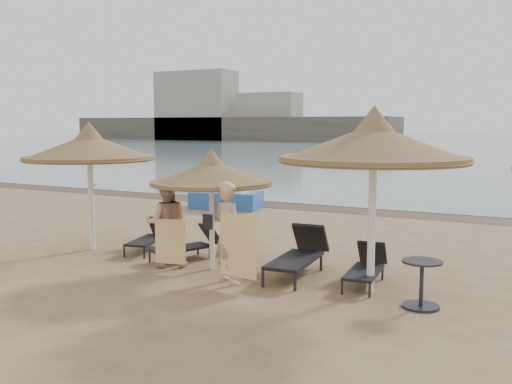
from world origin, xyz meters
TOP-DOWN VIEW (x-y plane):
  - ground at (0.00, 0.00)m, footprint 160.00×160.00m
  - sea at (0.00, 80.00)m, footprint 200.00×140.00m
  - wet_sand_strip at (0.00, 9.40)m, footprint 200.00×1.60m
  - far_shore at (-25.10, 77.82)m, footprint 150.00×54.80m
  - palapa_left at (-3.13, 0.68)m, footprint 3.05×3.05m
  - palapa_center at (0.36, 0.44)m, footprint 2.50×2.50m
  - palapa_right at (3.70, 0.38)m, footprint 3.32×3.32m
  - lounger_far_left at (-1.88, 1.29)m, footprint 0.88×1.70m
  - lounger_near_left at (-0.53, 0.96)m, footprint 1.16×1.70m
  - lounger_near_right at (2.11, 0.89)m, footprint 0.83×2.12m
  - lounger_far_right at (3.48, 0.87)m, footprint 0.67×1.65m
  - side_table at (4.68, -0.10)m, footprint 0.65×0.65m
  - person_left at (-0.59, 0.17)m, footprint 1.17×1.06m
  - person_right at (1.18, -0.31)m, footprint 1.20×1.00m
  - towel_left at (-0.24, -0.18)m, footprint 0.63×0.17m
  - towel_right at (1.53, -0.56)m, footprint 0.82×0.15m
  - bag_patterned at (0.36, 0.62)m, footprint 0.29×0.19m
  - bag_dark at (0.36, 0.28)m, footprint 0.22×0.10m
  - pedal_boat at (-3.71, 7.86)m, footprint 2.59×1.84m

SIDE VIEW (x-z plane):
  - ground at x=0.00m, z-range 0.00..0.00m
  - wet_sand_strip at x=0.00m, z-range 0.00..0.01m
  - sea at x=0.00m, z-range 0.00..0.03m
  - lounger_far_right at x=3.48m, z-range -0.04..0.68m
  - lounger_far_left at x=-1.88m, z-range -0.04..0.69m
  - lounger_near_left at x=-0.53m, z-range -0.04..0.69m
  - side_table at x=4.68m, z-range -0.02..0.76m
  - pedal_boat at x=-3.71m, z-range -0.14..0.96m
  - lounger_near_right at x=2.11m, z-range -0.05..0.88m
  - towel_left at x=-0.24m, z-range 0.17..1.08m
  - towel_right at x=1.53m, z-range 0.22..1.37m
  - bag_dark at x=0.36m, z-range 0.86..1.16m
  - person_left at x=-0.59m, z-range 0.00..2.13m
  - person_right at x=1.18m, z-range 0.00..2.23m
  - bag_patterned at x=0.36m, z-range 0.97..1.32m
  - palapa_center at x=0.36m, z-range 0.74..3.22m
  - palapa_left at x=-3.13m, z-range 0.90..3.92m
  - palapa_right at x=3.70m, z-range 0.97..4.26m
  - far_shore at x=-25.10m, z-range -3.09..8.91m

